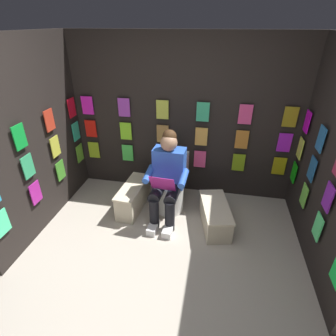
% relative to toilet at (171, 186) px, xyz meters
% --- Properties ---
extents(ground_plane, '(30.00, 30.00, 0.00)m').
position_rel_toilet_xyz_m(ground_plane, '(-0.07, 1.52, -0.33)').
color(ground_plane, '#B2A899').
extents(display_wall_back, '(3.25, 0.14, 2.24)m').
position_rel_toilet_xyz_m(display_wall_back, '(-0.07, -0.53, 0.79)').
color(display_wall_back, black).
rests_on(display_wall_back, ground).
extents(display_wall_left, '(0.14, 2.00, 2.24)m').
position_rel_toilet_xyz_m(display_wall_left, '(-1.69, 0.52, 0.79)').
color(display_wall_left, black).
rests_on(display_wall_left, ground).
extents(display_wall_right, '(0.14, 2.00, 2.24)m').
position_rel_toilet_xyz_m(display_wall_right, '(1.55, 0.52, 0.79)').
color(display_wall_right, black).
rests_on(display_wall_right, ground).
extents(toilet, '(0.41, 0.56, 0.77)m').
position_rel_toilet_xyz_m(toilet, '(0.00, 0.00, 0.00)').
color(toilet, white).
rests_on(toilet, ground).
extents(person_reading, '(0.54, 0.70, 1.19)m').
position_rel_toilet_xyz_m(person_reading, '(0.01, 0.23, 0.27)').
color(person_reading, blue).
rests_on(person_reading, ground).
extents(comic_longbox_near, '(0.32, 0.75, 0.36)m').
position_rel_toilet_xyz_m(comic_longbox_near, '(0.51, 0.15, -0.14)').
color(comic_longbox_near, beige).
rests_on(comic_longbox_near, ground).
extents(comic_longbox_far, '(0.47, 0.77, 0.31)m').
position_rel_toilet_xyz_m(comic_longbox_far, '(-0.63, 0.30, -0.17)').
color(comic_longbox_far, beige).
rests_on(comic_longbox_far, ground).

